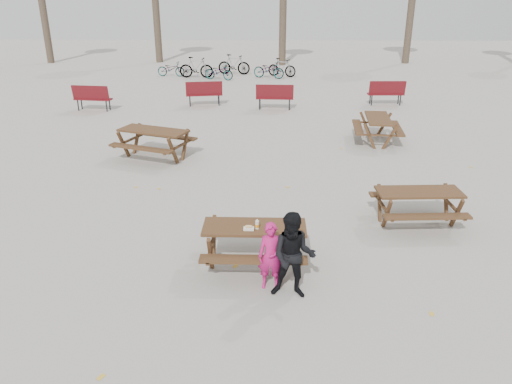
{
  "coord_description": "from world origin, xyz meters",
  "views": [
    {
      "loc": [
        0.24,
        -7.79,
        4.65
      ],
      "look_at": [
        0.0,
        1.0,
        1.0
      ],
      "focal_mm": 35.0,
      "sensor_mm": 36.0,
      "label": 1
    }
  ],
  "objects_px": {
    "picnic_table_far": "(377,130)",
    "soda_bottle": "(257,225)",
    "food_tray": "(249,229)",
    "child": "(271,256)",
    "main_picnic_table": "(254,235)",
    "picnic_table_north": "(154,144)",
    "adult": "(293,256)",
    "picnic_table_east": "(417,207)"
  },
  "relations": [
    {
      "from": "picnic_table_far",
      "to": "soda_bottle",
      "type": "bearing_deg",
      "value": 160.39
    },
    {
      "from": "food_tray",
      "to": "child",
      "type": "relative_size",
      "value": 0.15
    },
    {
      "from": "main_picnic_table",
      "to": "picnic_table_north",
      "type": "bearing_deg",
      "value": 117.44
    },
    {
      "from": "food_tray",
      "to": "picnic_table_far",
      "type": "distance_m",
      "value": 8.77
    },
    {
      "from": "picnic_table_north",
      "to": "child",
      "type": "bearing_deg",
      "value": -42.37
    },
    {
      "from": "adult",
      "to": "picnic_table_north",
      "type": "xyz_separation_m",
      "value": [
        -3.71,
        6.86,
        -0.3
      ]
    },
    {
      "from": "main_picnic_table",
      "to": "child",
      "type": "height_order",
      "value": "child"
    },
    {
      "from": "main_picnic_table",
      "to": "soda_bottle",
      "type": "distance_m",
      "value": 0.29
    },
    {
      "from": "soda_bottle",
      "to": "adult",
      "type": "bearing_deg",
      "value": -54.85
    },
    {
      "from": "main_picnic_table",
      "to": "food_tray",
      "type": "bearing_deg",
      "value": -122.53
    },
    {
      "from": "main_picnic_table",
      "to": "picnic_table_north",
      "type": "distance_m",
      "value": 6.66
    },
    {
      "from": "child",
      "to": "soda_bottle",
      "type": "bearing_deg",
      "value": 115.45
    },
    {
      "from": "picnic_table_far",
      "to": "child",
      "type": "bearing_deg",
      "value": 163.37
    },
    {
      "from": "child",
      "to": "picnic_table_north",
      "type": "height_order",
      "value": "child"
    },
    {
      "from": "main_picnic_table",
      "to": "soda_bottle",
      "type": "xyz_separation_m",
      "value": [
        0.05,
        -0.11,
        0.26
      ]
    },
    {
      "from": "soda_bottle",
      "to": "picnic_table_far",
      "type": "height_order",
      "value": "soda_bottle"
    },
    {
      "from": "child",
      "to": "adult",
      "type": "distance_m",
      "value": 0.44
    },
    {
      "from": "food_tray",
      "to": "child",
      "type": "xyz_separation_m",
      "value": [
        0.38,
        -0.57,
        -0.21
      ]
    },
    {
      "from": "food_tray",
      "to": "picnic_table_north",
      "type": "height_order",
      "value": "picnic_table_north"
    },
    {
      "from": "food_tray",
      "to": "soda_bottle",
      "type": "relative_size",
      "value": 1.06
    },
    {
      "from": "picnic_table_east",
      "to": "picnic_table_far",
      "type": "relative_size",
      "value": 0.94
    },
    {
      "from": "adult",
      "to": "main_picnic_table",
      "type": "bearing_deg",
      "value": 131.92
    },
    {
      "from": "food_tray",
      "to": "picnic_table_north",
      "type": "bearing_deg",
      "value": 116.17
    },
    {
      "from": "adult",
      "to": "picnic_table_east",
      "type": "height_order",
      "value": "adult"
    },
    {
      "from": "picnic_table_east",
      "to": "picnic_table_far",
      "type": "distance_m",
      "value": 5.99
    },
    {
      "from": "picnic_table_east",
      "to": "picnic_table_far",
      "type": "xyz_separation_m",
      "value": [
        0.34,
        5.98,
        0.02
      ]
    },
    {
      "from": "child",
      "to": "main_picnic_table",
      "type": "bearing_deg",
      "value": 116.0
    },
    {
      "from": "main_picnic_table",
      "to": "picnic_table_far",
      "type": "relative_size",
      "value": 0.98
    },
    {
      "from": "soda_bottle",
      "to": "food_tray",
      "type": "bearing_deg",
      "value": -164.77
    },
    {
      "from": "soda_bottle",
      "to": "child",
      "type": "distance_m",
      "value": 0.71
    },
    {
      "from": "child",
      "to": "adult",
      "type": "height_order",
      "value": "adult"
    },
    {
      "from": "soda_bottle",
      "to": "picnic_table_east",
      "type": "relative_size",
      "value": 0.1
    },
    {
      "from": "food_tray",
      "to": "adult",
      "type": "height_order",
      "value": "adult"
    },
    {
      "from": "main_picnic_table",
      "to": "child",
      "type": "distance_m",
      "value": 0.77
    },
    {
      "from": "picnic_table_east",
      "to": "main_picnic_table",
      "type": "bearing_deg",
      "value": -155.4
    },
    {
      "from": "picnic_table_far",
      "to": "main_picnic_table",
      "type": "bearing_deg",
      "value": 159.79
    },
    {
      "from": "picnic_table_north",
      "to": "picnic_table_far",
      "type": "relative_size",
      "value": 1.08
    },
    {
      "from": "soda_bottle",
      "to": "picnic_table_east",
      "type": "bearing_deg",
      "value": 29.69
    },
    {
      "from": "child",
      "to": "picnic_table_east",
      "type": "height_order",
      "value": "child"
    },
    {
      "from": "main_picnic_table",
      "to": "soda_bottle",
      "type": "height_order",
      "value": "soda_bottle"
    },
    {
      "from": "main_picnic_table",
      "to": "picnic_table_east",
      "type": "distance_m",
      "value": 3.79
    },
    {
      "from": "picnic_table_east",
      "to": "picnic_table_far",
      "type": "height_order",
      "value": "picnic_table_far"
    }
  ]
}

